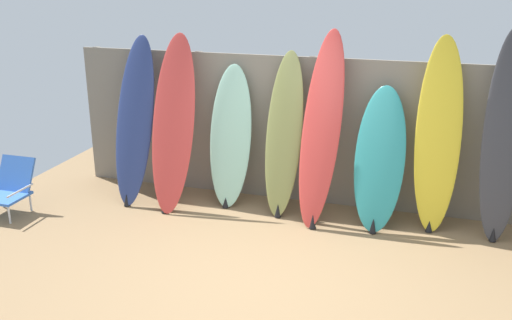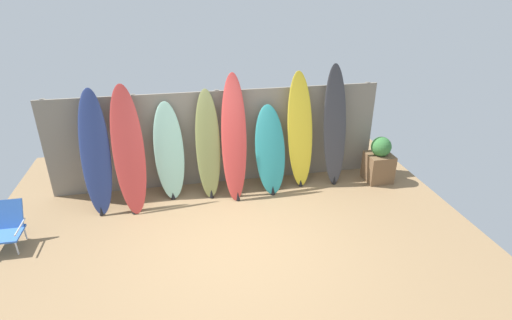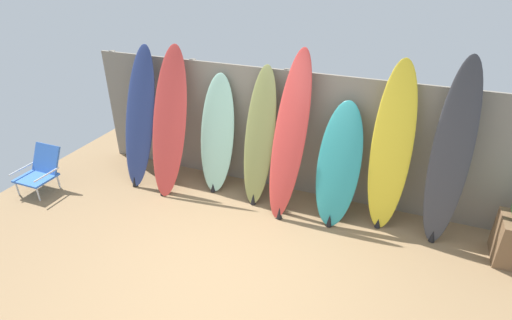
{
  "view_description": "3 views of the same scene",
  "coord_description": "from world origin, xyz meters",
  "px_view_note": "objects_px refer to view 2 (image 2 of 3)",
  "views": [
    {
      "loc": [
        1.31,
        -4.54,
        2.78
      ],
      "look_at": [
        -0.28,
        0.68,
        0.93
      ],
      "focal_mm": 40.0,
      "sensor_mm": 36.0,
      "label": 1
    },
    {
      "loc": [
        -0.65,
        -4.88,
        3.69
      ],
      "look_at": [
        0.48,
        0.87,
        0.93
      ],
      "focal_mm": 28.0,
      "sensor_mm": 36.0,
      "label": 2
    },
    {
      "loc": [
        1.56,
        -2.97,
        3.22
      ],
      "look_at": [
        0.04,
        0.82,
        1.04
      ],
      "focal_mm": 28.0,
      "sensor_mm": 36.0,
      "label": 3
    }
  ],
  "objects_px": {
    "surfboard_red_4": "(234,138)",
    "surfboard_charcoal_7": "(335,127)",
    "surfboard_teal_5": "(270,150)",
    "planter_box": "(379,161)",
    "surfboard_seafoam_2": "(169,152)",
    "surfboard_red_1": "(128,150)",
    "surfboard_yellow_6": "(300,131)",
    "surfboard_navy_0": "(95,153)",
    "beach_chair": "(5,226)",
    "surfboard_olive_3": "(208,145)"
  },
  "relations": [
    {
      "from": "surfboard_charcoal_7",
      "to": "surfboard_yellow_6",
      "type": "bearing_deg",
      "value": 176.85
    },
    {
      "from": "surfboard_red_1",
      "to": "surfboard_yellow_6",
      "type": "distance_m",
      "value": 3.04
    },
    {
      "from": "surfboard_olive_3",
      "to": "planter_box",
      "type": "height_order",
      "value": "surfboard_olive_3"
    },
    {
      "from": "surfboard_red_1",
      "to": "surfboard_olive_3",
      "type": "xyz_separation_m",
      "value": [
        1.33,
        0.15,
        -0.09
      ]
    },
    {
      "from": "surfboard_charcoal_7",
      "to": "beach_chair",
      "type": "bearing_deg",
      "value": -169.31
    },
    {
      "from": "beach_chair",
      "to": "planter_box",
      "type": "bearing_deg",
      "value": -2.43
    },
    {
      "from": "surfboard_olive_3",
      "to": "surfboard_red_4",
      "type": "distance_m",
      "value": 0.48
    },
    {
      "from": "surfboard_yellow_6",
      "to": "surfboard_charcoal_7",
      "type": "xyz_separation_m",
      "value": [
        0.66,
        -0.04,
        0.05
      ]
    },
    {
      "from": "surfboard_navy_0",
      "to": "surfboard_red_1",
      "type": "bearing_deg",
      "value": -3.25
    },
    {
      "from": "surfboard_teal_5",
      "to": "surfboard_charcoal_7",
      "type": "bearing_deg",
      "value": 4.57
    },
    {
      "from": "surfboard_navy_0",
      "to": "surfboard_teal_5",
      "type": "relative_size",
      "value": 1.29
    },
    {
      "from": "surfboard_olive_3",
      "to": "surfboard_charcoal_7",
      "type": "bearing_deg",
      "value": 0.84
    },
    {
      "from": "surfboard_red_1",
      "to": "surfboard_yellow_6",
      "type": "xyz_separation_m",
      "value": [
        3.03,
        0.22,
        0.03
      ]
    },
    {
      "from": "surfboard_teal_5",
      "to": "planter_box",
      "type": "xyz_separation_m",
      "value": [
        2.13,
        -0.1,
        -0.36
      ]
    },
    {
      "from": "surfboard_olive_3",
      "to": "beach_chair",
      "type": "height_order",
      "value": "surfboard_olive_3"
    },
    {
      "from": "surfboard_seafoam_2",
      "to": "beach_chair",
      "type": "distance_m",
      "value": 2.69
    },
    {
      "from": "surfboard_seafoam_2",
      "to": "surfboard_navy_0",
      "type": "bearing_deg",
      "value": -171.2
    },
    {
      "from": "surfboard_navy_0",
      "to": "surfboard_teal_5",
      "type": "distance_m",
      "value": 2.98
    },
    {
      "from": "surfboard_navy_0",
      "to": "surfboard_seafoam_2",
      "type": "xyz_separation_m",
      "value": [
        1.18,
        0.18,
        -0.16
      ]
    },
    {
      "from": "surfboard_seafoam_2",
      "to": "surfboard_charcoal_7",
      "type": "bearing_deg",
      "value": -0.6
    },
    {
      "from": "surfboard_teal_5",
      "to": "planter_box",
      "type": "height_order",
      "value": "surfboard_teal_5"
    },
    {
      "from": "surfboard_seafoam_2",
      "to": "surfboard_charcoal_7",
      "type": "height_order",
      "value": "surfboard_charcoal_7"
    },
    {
      "from": "surfboard_teal_5",
      "to": "surfboard_yellow_6",
      "type": "height_order",
      "value": "surfboard_yellow_6"
    },
    {
      "from": "surfboard_seafoam_2",
      "to": "surfboard_yellow_6",
      "type": "height_order",
      "value": "surfboard_yellow_6"
    },
    {
      "from": "surfboard_seafoam_2",
      "to": "surfboard_olive_3",
      "type": "height_order",
      "value": "surfboard_olive_3"
    },
    {
      "from": "surfboard_teal_5",
      "to": "surfboard_charcoal_7",
      "type": "height_order",
      "value": "surfboard_charcoal_7"
    },
    {
      "from": "surfboard_red_4",
      "to": "surfboard_teal_5",
      "type": "xyz_separation_m",
      "value": [
        0.66,
        0.02,
        -0.29
      ]
    },
    {
      "from": "surfboard_olive_3",
      "to": "beach_chair",
      "type": "xyz_separation_m",
      "value": [
        -3.09,
        -0.99,
        -0.61
      ]
    },
    {
      "from": "surfboard_seafoam_2",
      "to": "beach_chair",
      "type": "xyz_separation_m",
      "value": [
        -2.41,
        -1.06,
        -0.52
      ]
    },
    {
      "from": "surfboard_olive_3",
      "to": "surfboard_teal_5",
      "type": "bearing_deg",
      "value": -3.36
    },
    {
      "from": "surfboard_teal_5",
      "to": "beach_chair",
      "type": "xyz_separation_m",
      "value": [
        -4.2,
        -0.93,
        -0.45
      ]
    },
    {
      "from": "surfboard_navy_0",
      "to": "beach_chair",
      "type": "distance_m",
      "value": 1.66
    },
    {
      "from": "surfboard_navy_0",
      "to": "surfboard_charcoal_7",
      "type": "relative_size",
      "value": 0.9
    },
    {
      "from": "beach_chair",
      "to": "planter_box",
      "type": "xyz_separation_m",
      "value": [
        6.33,
        0.83,
        0.08
      ]
    },
    {
      "from": "surfboard_navy_0",
      "to": "surfboard_yellow_6",
      "type": "relative_size",
      "value": 0.95
    },
    {
      "from": "surfboard_red_1",
      "to": "surfboard_red_4",
      "type": "xyz_separation_m",
      "value": [
        1.78,
        0.06,
        0.05
      ]
    },
    {
      "from": "surfboard_red_4",
      "to": "surfboard_charcoal_7",
      "type": "relative_size",
      "value": 0.97
    },
    {
      "from": "surfboard_olive_3",
      "to": "surfboard_red_4",
      "type": "relative_size",
      "value": 0.88
    },
    {
      "from": "surfboard_red_1",
      "to": "beach_chair",
      "type": "distance_m",
      "value": 2.08
    },
    {
      "from": "surfboard_yellow_6",
      "to": "beach_chair",
      "type": "height_order",
      "value": "surfboard_yellow_6"
    },
    {
      "from": "surfboard_red_4",
      "to": "surfboard_yellow_6",
      "type": "height_order",
      "value": "surfboard_red_4"
    },
    {
      "from": "surfboard_red_4",
      "to": "surfboard_charcoal_7",
      "type": "distance_m",
      "value": 1.91
    },
    {
      "from": "surfboard_red_1",
      "to": "surfboard_seafoam_2",
      "type": "bearing_deg",
      "value": 18.2
    },
    {
      "from": "surfboard_olive_3",
      "to": "beach_chair",
      "type": "bearing_deg",
      "value": -162.17
    },
    {
      "from": "planter_box",
      "to": "beach_chair",
      "type": "bearing_deg",
      "value": -172.55
    },
    {
      "from": "beach_chair",
      "to": "surfboard_red_4",
      "type": "bearing_deg",
      "value": 4.46
    },
    {
      "from": "surfboard_red_4",
      "to": "beach_chair",
      "type": "distance_m",
      "value": 3.74
    },
    {
      "from": "surfboard_seafoam_2",
      "to": "planter_box",
      "type": "distance_m",
      "value": 3.95
    },
    {
      "from": "surfboard_olive_3",
      "to": "surfboard_teal_5",
      "type": "distance_m",
      "value": 1.12
    },
    {
      "from": "surfboard_red_4",
      "to": "surfboard_yellow_6",
      "type": "bearing_deg",
      "value": 7.25
    }
  ]
}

